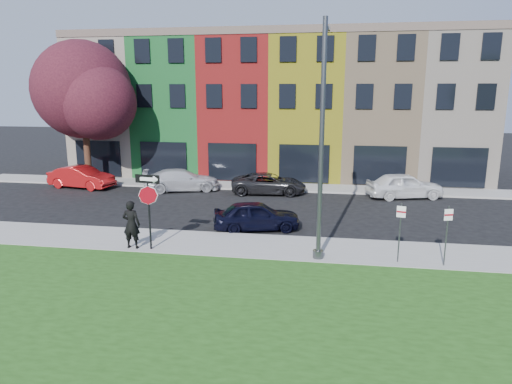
% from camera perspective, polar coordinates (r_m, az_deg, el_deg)
% --- Properties ---
extents(ground, '(120.00, 120.00, 0.00)m').
position_cam_1_polar(ground, '(16.13, 2.60, -10.77)').
color(ground, black).
rests_on(ground, ground).
extents(sidewalk_near, '(40.00, 3.00, 0.12)m').
position_cam_1_polar(sidewalk_near, '(18.82, 9.77, -7.25)').
color(sidewalk_near, gray).
rests_on(sidewalk_near, ground).
extents(sidewalk_far, '(40.00, 2.40, 0.12)m').
position_cam_1_polar(sidewalk_far, '(30.73, 0.23, 0.73)').
color(sidewalk_far, gray).
rests_on(sidewalk_far, ground).
extents(rowhouse_block, '(30.00, 10.12, 10.00)m').
position_cam_1_polar(rowhouse_block, '(36.16, 2.57, 10.39)').
color(rowhouse_block, beige).
rests_on(rowhouse_block, ground).
extents(stop_sign, '(1.05, 0.18, 3.05)m').
position_cam_1_polar(stop_sign, '(18.46, -13.32, -0.57)').
color(stop_sign, black).
rests_on(stop_sign, sidewalk_near).
extents(man, '(0.73, 0.49, 1.98)m').
position_cam_1_polar(man, '(19.08, -15.31, -3.93)').
color(man, black).
rests_on(man, sidewalk_near).
extents(sedan_near, '(3.60, 4.80, 1.36)m').
position_cam_1_polar(sedan_near, '(21.27, 0.06, -2.97)').
color(sedan_near, black).
rests_on(sedan_near, ground).
extents(parked_car_red, '(3.07, 4.99, 1.47)m').
position_cam_1_polar(parked_car_red, '(32.51, -20.99, 1.75)').
color(parked_car_red, maroon).
rests_on(parked_car_red, ground).
extents(parked_car_silver, '(4.99, 6.08, 1.41)m').
position_cam_1_polar(parked_car_silver, '(29.95, -9.26, 1.50)').
color(parked_car_silver, '#BABAC0').
rests_on(parked_car_silver, ground).
extents(parked_car_dark, '(2.89, 5.01, 1.30)m').
position_cam_1_polar(parked_car_dark, '(28.71, 1.61, 1.07)').
color(parked_car_dark, black).
rests_on(parked_car_dark, ground).
extents(parked_car_white, '(4.03, 5.41, 1.54)m').
position_cam_1_polar(parked_car_white, '(28.94, 18.06, 0.78)').
color(parked_car_white, white).
rests_on(parked_car_white, ground).
extents(street_lamp, '(0.40, 2.58, 8.75)m').
position_cam_1_polar(street_lamp, '(16.96, 8.22, 6.17)').
color(street_lamp, '#45484A').
rests_on(street_lamp, sidewalk_near).
extents(parking_sign_a, '(0.32, 0.12, 2.26)m').
position_cam_1_polar(parking_sign_a, '(17.62, 17.57, -4.05)').
color(parking_sign_a, '#45484A').
rests_on(parking_sign_a, sidewalk_near).
extents(parking_sign_b, '(0.31, 0.12, 2.24)m').
position_cam_1_polar(parking_sign_b, '(17.84, 22.78, -4.28)').
color(parking_sign_b, '#45484A').
rests_on(parking_sign_b, sidewalk_near).
extents(tree_purple, '(7.74, 6.78, 9.53)m').
position_cam_1_polar(tree_purple, '(33.22, -20.63, 11.60)').
color(tree_purple, black).
rests_on(tree_purple, sidewalk_far).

